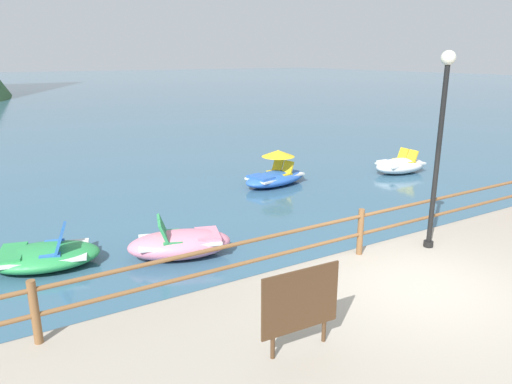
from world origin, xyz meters
The scene contains 8 objects.
ground_plane centered at (0.00, 40.00, 0.00)m, with size 200.00×200.00×0.00m, color #38607A.
dock_railing centered at (0.00, 1.55, 0.99)m, with size 23.92×0.12×0.95m.
lamp_post centered at (1.51, 1.09, 2.79)m, with size 0.28×0.28×3.95m.
sign_board centered at (-2.94, -0.45, 1.13)m, with size 1.18×0.11×1.19m.
pedal_boat_0 centered at (-2.79, 4.14, 0.31)m, with size 2.46×1.73×0.90m.
pedal_boat_1 centered at (-5.42, 5.12, 0.24)m, with size 2.48×1.89×0.81m.
pedal_boat_2 centered at (2.29, 8.10, 0.37)m, with size 2.70×1.69×1.19m.
pedal_boat_3 centered at (7.25, 7.13, 0.29)m, with size 2.20×1.24×0.87m.
Camera 1 is at (-6.34, -4.95, 4.25)m, focal length 33.31 mm.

